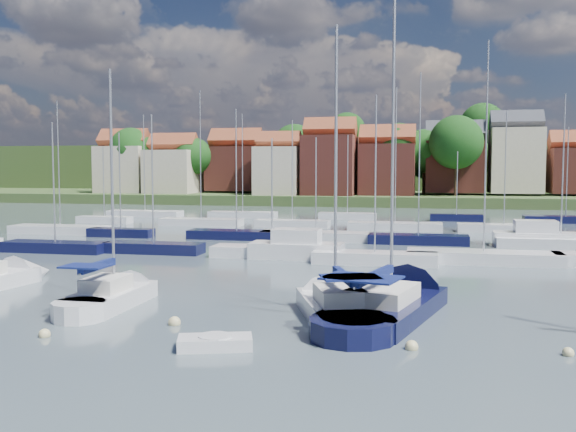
# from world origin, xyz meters

# --- Properties ---
(ground) EXTENTS (260.00, 260.00, 0.00)m
(ground) POSITION_xyz_m (0.00, 40.00, 0.00)
(ground) COLOR #405057
(ground) RESTS_ON ground
(sailboat_left) EXTENTS (2.43, 9.18, 12.59)m
(sailboat_left) POSITION_xyz_m (-10.97, 2.62, 0.37)
(sailboat_left) COLOR silver
(sailboat_left) RESTS_ON ground
(sailboat_centre) EXTENTS (6.20, 10.82, 14.32)m
(sailboat_centre) POSITION_xyz_m (-0.07, 2.62, 0.36)
(sailboat_centre) COLOR silver
(sailboat_centre) RESTS_ON ground
(sailboat_navy) EXTENTS (6.86, 13.96, 18.59)m
(sailboat_navy) POSITION_xyz_m (2.98, 4.16, 0.35)
(sailboat_navy) COLOR black
(sailboat_navy) RESTS_ON ground
(tender) EXTENTS (3.06, 2.09, 0.60)m
(tender) POSITION_xyz_m (-3.53, -4.19, 0.23)
(tender) COLOR silver
(tender) RESTS_ON ground
(buoy_b) EXTENTS (0.47, 0.47, 0.47)m
(buoy_b) POSITION_xyz_m (-10.83, -4.04, 0.00)
(buoy_b) COLOR beige
(buoy_b) RESTS_ON ground
(buoy_c) EXTENTS (0.54, 0.54, 0.54)m
(buoy_c) POSITION_xyz_m (-6.46, -1.04, 0.00)
(buoy_c) COLOR beige
(buoy_c) RESTS_ON ground
(buoy_d) EXTENTS (0.50, 0.50, 0.50)m
(buoy_d) POSITION_xyz_m (3.75, -2.68, 0.00)
(buoy_d) COLOR beige
(buoy_d) RESTS_ON ground
(buoy_e) EXTENTS (0.52, 0.52, 0.52)m
(buoy_e) POSITION_xyz_m (4.89, 6.02, 0.00)
(buoy_e) COLOR #D85914
(buoy_e) RESTS_ON ground
(buoy_f) EXTENTS (0.42, 0.42, 0.42)m
(buoy_f) POSITION_xyz_m (9.35, -2.29, 0.00)
(buoy_f) COLOR beige
(buoy_f) RESTS_ON ground
(marina_field) EXTENTS (79.62, 41.41, 15.93)m
(marina_field) POSITION_xyz_m (1.91, 35.15, 0.43)
(marina_field) COLOR silver
(marina_field) RESTS_ON ground
(far_shore_town) EXTENTS (212.46, 90.00, 22.27)m
(far_shore_town) POSITION_xyz_m (2.23, 132.67, 4.61)
(far_shore_town) COLOR #3F4D26
(far_shore_town) RESTS_ON ground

